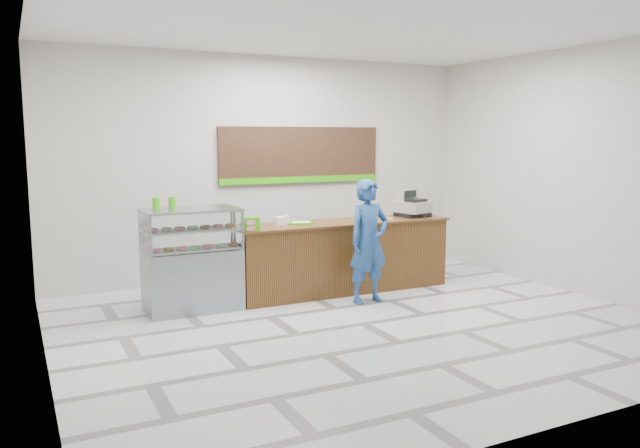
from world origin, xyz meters
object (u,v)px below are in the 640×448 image
cash_register (412,207)px  customer (369,241)px  display_case (192,259)px  sales_counter (342,256)px  serving_tray (300,223)px

cash_register → customer: 1.44m
display_case → cash_register: bearing=0.5°
display_case → cash_register: size_ratio=2.42×
display_case → customer: customer is taller
sales_counter → customer: 0.77m
customer → cash_register: bearing=26.0°
serving_tray → customer: customer is taller
cash_register → customer: customer is taller
cash_register → serving_tray: cash_register is taller
cash_register → serving_tray: (-1.87, 0.05, -0.14)m
display_case → customer: bearing=-17.1°
sales_counter → customer: customer is taller
sales_counter → serving_tray: size_ratio=8.23×
cash_register → serving_tray: 1.88m
display_case → sales_counter: bearing=0.0°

